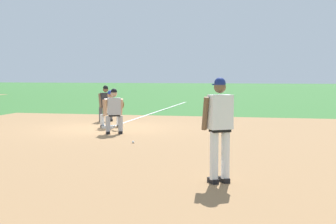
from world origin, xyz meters
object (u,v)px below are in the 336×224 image
object	(u,v)px
baserunner	(114,109)
umpire	(106,102)
pitcher	(220,123)
first_base_bag	(108,127)
first_baseman	(111,107)
baseball	(133,142)

from	to	relation	value
baserunner	umpire	bearing A→B (deg)	23.58
pitcher	baserunner	distance (m)	7.23
first_base_bag	first_baseman	bearing A→B (deg)	-18.61
pitcher	umpire	world-z (taller)	pitcher
first_base_bag	baserunner	size ratio (longest dim) A/B	0.26
baserunner	umpire	size ratio (longest dim) A/B	1.00
first_baseman	umpire	bearing A→B (deg)	24.88
umpire	baserunner	bearing A→B (deg)	-156.42
baseball	pitcher	xyz separation A→B (m)	(-4.18, -2.83, 1.02)
first_baseman	umpire	world-z (taller)	umpire
pitcher	first_baseman	distance (m)	9.00
first_base_bag	baserunner	xyz separation A→B (m)	(-1.50, -0.73, 0.75)
baseball	baserunner	bearing A→B (deg)	32.63
first_base_bag	baserunner	world-z (taller)	baserunner
first_base_bag	umpire	bearing A→B (deg)	21.98
first_base_bag	first_baseman	distance (m)	0.71
baserunner	umpire	distance (m)	4.08
first_base_bag	baseball	xyz separation A→B (m)	(-3.33, -1.90, -0.01)
baseball	baserunner	world-z (taller)	baserunner
first_baseman	baseball	bearing A→B (deg)	-152.21
first_baseman	baserunner	xyz separation A→B (m)	(-1.67, -0.67, 0.06)
first_base_bag	pitcher	xyz separation A→B (m)	(-7.52, -4.73, 1.01)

